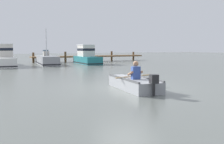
{
  "coord_description": "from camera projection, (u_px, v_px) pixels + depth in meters",
  "views": [
    {
      "loc": [
        -5.62,
        -9.85,
        1.76
      ],
      "look_at": [
        0.02,
        1.32,
        0.55
      ],
      "focal_mm": 41.78,
      "sensor_mm": 36.0,
      "label": 1
    }
  ],
  "objects": [
    {
      "name": "ground_plane",
      "position": [
        125.0,
        87.0,
        11.44
      ],
      "size": [
        120.0,
        120.0,
        0.0
      ],
      "primitive_type": "plane",
      "color": "slate"
    },
    {
      "name": "wooden_dock",
      "position": [
        90.0,
        56.0,
        31.37
      ],
      "size": [
        13.85,
        1.64,
        1.25
      ],
      "color": "brown",
      "rests_on": "ground"
    },
    {
      "name": "rowboat_with_person",
      "position": [
        133.0,
        83.0,
        10.9
      ],
      "size": [
        1.97,
        3.73,
        1.19
      ],
      "color": "gray",
      "rests_on": "ground"
    },
    {
      "name": "moored_boat_white",
      "position": [
        5.0,
        58.0,
        24.21
      ],
      "size": [
        2.16,
        6.19,
        2.05
      ],
      "color": "white",
      "rests_on": "ground"
    },
    {
      "name": "moored_boat_grey",
      "position": [
        47.0,
        60.0,
        26.07
      ],
      "size": [
        2.01,
        5.67,
        3.62
      ],
      "color": "gray",
      "rests_on": "ground"
    },
    {
      "name": "moored_boat_teal",
      "position": [
        87.0,
        57.0,
        27.01
      ],
      "size": [
        1.74,
        4.52,
        1.99
      ],
      "color": "#1E727A",
      "rests_on": "ground"
    }
  ]
}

